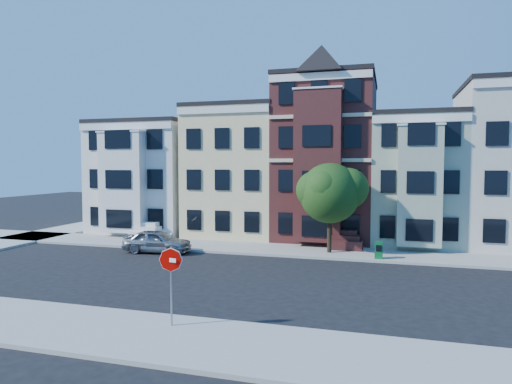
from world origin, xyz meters
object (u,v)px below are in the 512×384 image
(newspaper_box, at_px, (379,250))
(fire_hydrant, at_px, (172,241))
(street_tree, at_px, (330,197))
(stop_sign, at_px, (171,282))
(parked_car, at_px, (157,241))

(newspaper_box, relative_size, fire_hydrant, 1.37)
(street_tree, xyz_separation_m, stop_sign, (-3.57, -14.76, -1.97))
(street_tree, height_order, parked_car, street_tree)
(parked_car, bearing_deg, fire_hydrant, -13.87)
(street_tree, distance_m, fire_hydrant, 11.03)
(parked_car, bearing_deg, newspaper_box, -88.82)
(parked_car, bearing_deg, stop_sign, -153.87)
(newspaper_box, bearing_deg, stop_sign, -114.91)
(fire_hydrant, relative_size, stop_sign, 0.24)
(newspaper_box, bearing_deg, street_tree, 160.44)
(parked_car, height_order, newspaper_box, parked_car)
(fire_hydrant, bearing_deg, parked_car, -99.54)
(street_tree, relative_size, parked_car, 1.59)
(parked_car, bearing_deg, street_tree, -81.37)
(stop_sign, bearing_deg, newspaper_box, 76.99)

